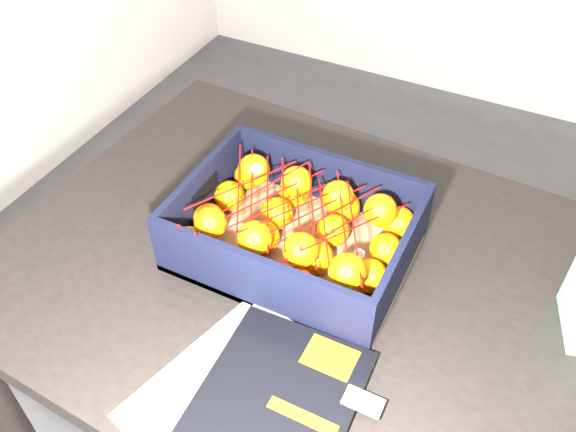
% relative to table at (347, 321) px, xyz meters
% --- Properties ---
extents(table, '(1.24, 0.86, 0.75)m').
position_rel_table_xyz_m(table, '(0.00, 0.00, 0.00)').
color(table, black).
rests_on(table, ground).
extents(magazine_stack, '(0.33, 0.32, 0.02)m').
position_rel_table_xyz_m(magazine_stack, '(-0.04, -0.26, 0.11)').
color(magazine_stack, silver).
rests_on(magazine_stack, table).
extents(produce_crate, '(0.38, 0.29, 0.12)m').
position_rel_table_xyz_m(produce_crate, '(-0.11, 0.03, 0.14)').
color(produce_crate, olive).
rests_on(produce_crate, table).
extents(clementine_heap, '(0.36, 0.27, 0.10)m').
position_rel_table_xyz_m(clementine_heap, '(-0.11, 0.03, 0.15)').
color(clementine_heap, orange).
rests_on(clementine_heap, produce_crate).
extents(mesh_net, '(0.32, 0.25, 0.09)m').
position_rel_table_xyz_m(mesh_net, '(-0.12, 0.02, 0.20)').
color(mesh_net, '#B80806').
rests_on(mesh_net, clementine_heap).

